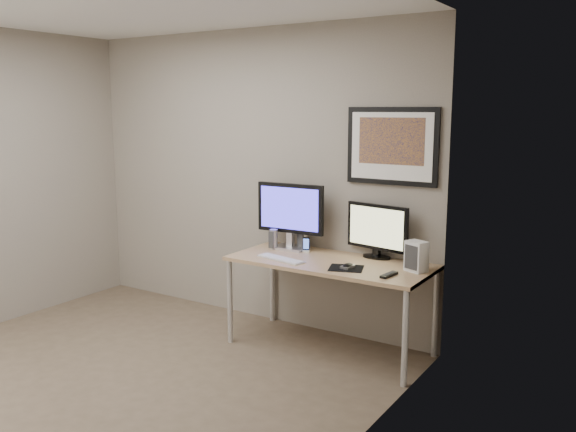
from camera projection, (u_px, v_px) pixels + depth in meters
name	position (u px, v px, depth m)	size (l,w,h in m)	color
floor	(113.00, 382.00, 4.31)	(3.60, 3.60, 0.00)	brown
room	(150.00, 146.00, 4.40)	(3.60, 3.60, 3.60)	white
desk	(330.00, 269.00, 4.79)	(1.60, 0.70, 0.73)	#976F49
framed_art	(392.00, 146.00, 4.71)	(0.75, 0.04, 0.60)	black
monitor_large	(290.00, 213.00, 5.12)	(0.62, 0.21, 0.56)	#B7B7BC
monitor_tv	(377.00, 230.00, 4.82)	(0.55, 0.17, 0.43)	black
speaker_left	(274.00, 239.00, 5.16)	(0.07, 0.07, 0.17)	#B7B7BC
speaker_right	(303.00, 237.00, 5.17)	(0.08, 0.08, 0.20)	#B7B7BC
phone_dock	(306.00, 245.00, 5.06)	(0.06, 0.06, 0.13)	black
keyboard	(281.00, 259.00, 4.81)	(0.44, 0.12, 0.02)	silver
mousepad	(346.00, 268.00, 4.55)	(0.25, 0.22, 0.00)	black
mouse	(348.00, 266.00, 4.54)	(0.06, 0.11, 0.04)	black
remote	(389.00, 275.00, 4.34)	(0.05, 0.18, 0.02)	black
fan_unit	(416.00, 256.00, 4.45)	(0.15, 0.11, 0.23)	white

